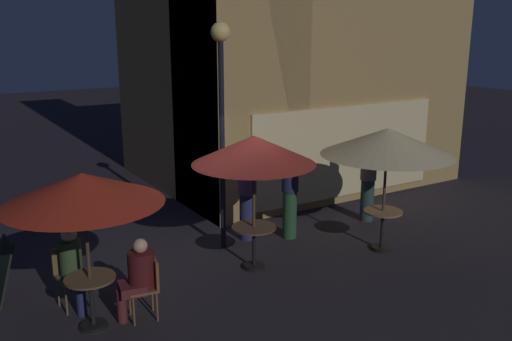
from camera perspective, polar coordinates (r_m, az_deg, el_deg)
ground_plane at (r=10.03m, az=-5.95°, el=-9.34°), size 60.00×60.00×0.00m
cafe_building at (r=13.92m, az=1.66°, el=16.92°), size 7.38×6.15×9.29m
street_lamp_near_corner at (r=9.91m, az=-3.57°, el=8.18°), size 0.34×0.34×4.12m
cafe_table_0 at (r=10.60m, az=12.80°, el=-5.12°), size 0.71×0.71×0.76m
cafe_table_1 at (r=9.56m, az=-0.22°, el=-6.84°), size 0.76×0.76×0.76m
cafe_table_2 at (r=8.08m, az=-16.51°, el=-11.84°), size 0.69×0.69×0.75m
patio_umbrella_0 at (r=10.21m, az=13.27°, el=2.84°), size 2.38×2.38×2.30m
patio_umbrella_1 at (r=9.12m, az=-0.23°, el=2.07°), size 2.06×2.06×2.32m
patio_umbrella_2 at (r=7.56m, az=-17.29°, el=-1.85°), size 2.11×2.11×2.21m
cafe_chair_0 at (r=8.16m, az=-10.94°, el=-11.12°), size 0.47×0.47×0.90m
cafe_chair_1 at (r=8.77m, az=-18.48°, el=-9.65°), size 0.47×0.47×0.90m
patron_seated_0 at (r=8.08m, az=-11.96°, el=-10.31°), size 0.55×0.43×1.20m
patron_seated_1 at (r=8.59m, az=-18.25°, el=-9.02°), size 0.35×0.53×1.27m
patron_standing_2 at (r=10.84m, az=3.49°, el=-2.57°), size 0.33×0.33×1.71m
patron_standing_3 at (r=10.74m, az=-0.90°, el=-2.53°), size 0.36×0.36×1.78m
patron_standing_4 at (r=12.03m, az=11.38°, el=-1.04°), size 0.34×0.34×1.73m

